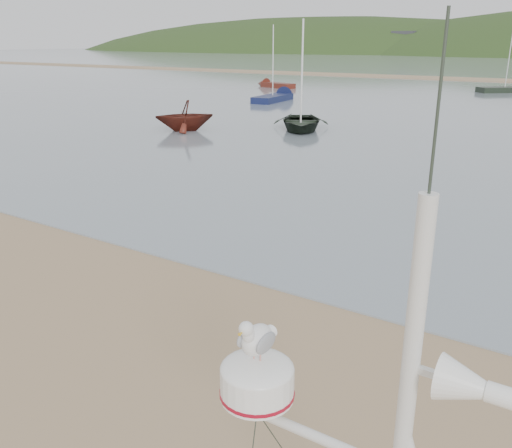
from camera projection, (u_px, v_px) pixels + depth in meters
The scene contains 5 objects.
ground at pixel (86, 372), 8.19m from camera, with size 560.00×560.00×0.00m, color #907453.
boat_dark at pixel (302, 89), 29.29m from camera, with size 3.16×0.92×4.42m, color black.
boat_red at pixel (184, 102), 29.39m from camera, with size 2.71×1.66×3.14m, color #511C12.
dinghy_red_far at pixel (270, 85), 57.82m from camera, with size 5.49×2.80×1.30m.
sailboat_blue_near at pixel (281, 96), 45.47m from camera, with size 2.29×6.59×6.43m.
Camera 1 is at (6.03, -4.46, 4.75)m, focal length 38.00 mm.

